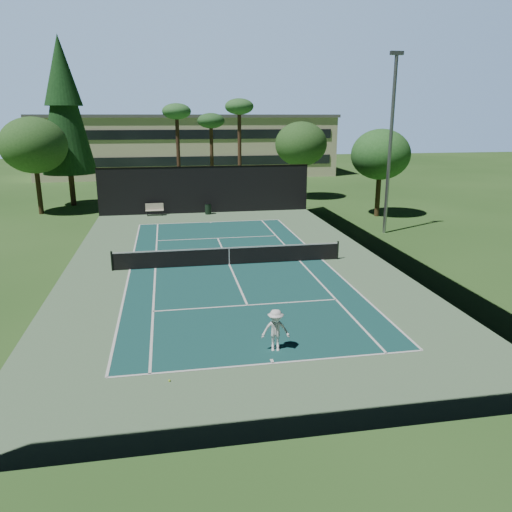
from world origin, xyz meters
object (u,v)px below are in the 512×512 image
(trash_bin, at_px, (208,209))
(player, at_px, (276,330))
(tennis_ball_b, at_px, (161,256))
(park_bench, at_px, (155,209))
(tennis_net, at_px, (229,255))
(tennis_ball_c, at_px, (217,256))
(tennis_ball_d, at_px, (178,254))
(tennis_ball_a, at_px, (169,381))

(trash_bin, bearing_deg, player, -89.60)
(tennis_ball_b, xyz_separation_m, trash_bin, (3.95, 12.89, 0.45))
(park_bench, height_order, trash_bin, park_bench)
(tennis_net, bearing_deg, tennis_ball_b, 148.07)
(tennis_ball_c, bearing_deg, player, -86.48)
(tennis_ball_b, bearing_deg, tennis_ball_c, -8.27)
(player, height_order, tennis_ball_c, player)
(tennis_ball_b, xyz_separation_m, tennis_ball_c, (3.34, -0.49, -0.00))
(tennis_ball_c, relative_size, trash_bin, 0.07)
(tennis_ball_b, bearing_deg, park_bench, 92.38)
(park_bench, distance_m, trash_bin, 4.50)
(tennis_ball_c, height_order, tennis_ball_d, tennis_ball_c)
(tennis_ball_d, bearing_deg, tennis_ball_b, -165.41)
(tennis_net, xyz_separation_m, tennis_ball_b, (-3.84, 2.39, -0.52))
(player, distance_m, trash_bin, 26.20)
(tennis_ball_b, relative_size, tennis_ball_c, 1.00)
(tennis_ball_a, distance_m, tennis_ball_c, 14.68)
(tennis_ball_c, height_order, park_bench, park_bench)
(tennis_ball_a, height_order, park_bench, park_bench)
(player, xyz_separation_m, trash_bin, (-0.18, 26.20, -0.30))
(tennis_net, distance_m, trash_bin, 15.28)
(park_bench, bearing_deg, tennis_net, -74.24)
(player, xyz_separation_m, tennis_ball_b, (-4.13, 13.31, -0.75))
(tennis_net, relative_size, trash_bin, 13.65)
(tennis_ball_d, xyz_separation_m, park_bench, (-1.57, 12.88, 0.52))
(tennis_ball_d, xyz_separation_m, trash_bin, (2.93, 12.62, 0.45))
(tennis_net, bearing_deg, tennis_ball_c, 104.58)
(tennis_ball_c, bearing_deg, tennis_ball_d, 162.07)
(player, relative_size, trash_bin, 1.66)
(tennis_ball_a, distance_m, tennis_ball_b, 14.86)
(tennis_ball_a, relative_size, trash_bin, 0.08)
(tennis_net, height_order, tennis_ball_c, tennis_net)
(player, xyz_separation_m, tennis_ball_a, (-3.78, -1.55, -0.74))
(tennis_ball_b, distance_m, park_bench, 13.17)
(tennis_ball_b, distance_m, tennis_ball_d, 1.05)
(player, bearing_deg, tennis_ball_a, -149.24)
(park_bench, xyz_separation_m, trash_bin, (4.49, -0.26, -0.07))
(player, height_order, tennis_ball_a, player)
(tennis_ball_c, xyz_separation_m, park_bench, (-3.89, 13.63, 0.51))
(tennis_ball_b, height_order, trash_bin, trash_bin)
(tennis_ball_a, xyz_separation_m, tennis_ball_b, (-0.35, 14.86, -0.01))
(player, height_order, park_bench, player)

